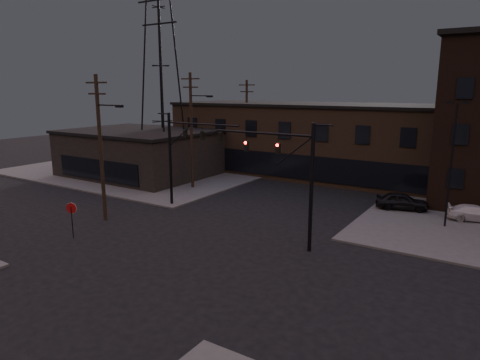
% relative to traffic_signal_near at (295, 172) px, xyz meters
% --- Properties ---
extents(ground, '(140.00, 140.00, 0.00)m').
position_rel_traffic_signal_near_xyz_m(ground, '(-5.36, -4.50, -4.93)').
color(ground, black).
rests_on(ground, ground).
extents(sidewalk_nw, '(30.00, 30.00, 0.15)m').
position_rel_traffic_signal_near_xyz_m(sidewalk_nw, '(-27.36, 17.50, -4.86)').
color(sidewalk_nw, '#474744').
rests_on(sidewalk_nw, ground).
extents(building_row, '(40.00, 12.00, 8.00)m').
position_rel_traffic_signal_near_xyz_m(building_row, '(-5.36, 23.50, -0.93)').
color(building_row, '#4A3727').
rests_on(building_row, ground).
extents(building_left, '(16.00, 12.00, 5.00)m').
position_rel_traffic_signal_near_xyz_m(building_left, '(-25.36, 11.50, -2.43)').
color(building_left, black).
rests_on(building_left, ground).
extents(traffic_signal_near, '(7.12, 0.24, 8.00)m').
position_rel_traffic_signal_near_xyz_m(traffic_signal_near, '(0.00, 0.00, 0.00)').
color(traffic_signal_near, black).
rests_on(traffic_signal_near, ground).
extents(traffic_signal_far, '(7.12, 0.24, 8.00)m').
position_rel_traffic_signal_near_xyz_m(traffic_signal_far, '(-12.07, 3.50, 0.08)').
color(traffic_signal_far, black).
rests_on(traffic_signal_far, ground).
extents(stop_sign, '(0.72, 0.33, 2.48)m').
position_rel_traffic_signal_near_xyz_m(stop_sign, '(-13.36, -6.49, -3.09)').
color(stop_sign, black).
rests_on(stop_sign, ground).
extents(utility_pole_near, '(3.70, 0.28, 11.00)m').
position_rel_traffic_signal_near_xyz_m(utility_pole_near, '(-14.79, -2.50, 0.94)').
color(utility_pole_near, black).
rests_on(utility_pole_near, ground).
extents(utility_pole_mid, '(3.70, 0.28, 11.50)m').
position_rel_traffic_signal_near_xyz_m(utility_pole_mid, '(-15.79, 9.50, 1.19)').
color(utility_pole_mid, black).
rests_on(utility_pole_mid, ground).
extents(utility_pole_far, '(2.20, 0.28, 11.00)m').
position_rel_traffic_signal_near_xyz_m(utility_pole_far, '(-16.86, 21.50, 0.85)').
color(utility_pole_far, black).
rests_on(utility_pole_far, ground).
extents(transmission_tower, '(7.00, 7.00, 25.00)m').
position_rel_traffic_signal_near_xyz_m(transmission_tower, '(-23.36, 13.50, 7.57)').
color(transmission_tower, black).
rests_on(transmission_tower, ground).
extents(lot_light_a, '(1.50, 0.28, 9.14)m').
position_rel_traffic_signal_near_xyz_m(lot_light_a, '(7.64, 9.50, 0.58)').
color(lot_light_a, black).
rests_on(lot_light_a, ground).
extents(parked_car_lot_a, '(4.44, 2.70, 1.41)m').
position_rel_traffic_signal_near_xyz_m(parked_car_lot_a, '(3.96, 12.42, -4.08)').
color(parked_car_lot_a, black).
rests_on(parked_car_lot_a, sidewalk_ne).
extents(parked_car_lot_b, '(4.31, 2.64, 1.17)m').
position_rel_traffic_signal_near_xyz_m(parked_car_lot_b, '(9.38, 12.20, -4.20)').
color(parked_car_lot_b, silver).
rests_on(parked_car_lot_b, sidewalk_ne).
extents(car_crossing, '(2.23, 4.93, 1.57)m').
position_rel_traffic_signal_near_xyz_m(car_crossing, '(-3.47, 21.35, -4.15)').
color(car_crossing, black).
rests_on(car_crossing, ground).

